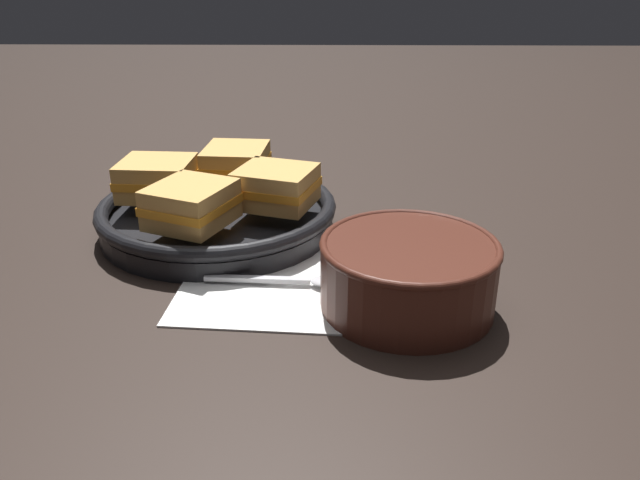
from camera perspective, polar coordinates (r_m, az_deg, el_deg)
name	(u,v)px	position (r m, az deg, el deg)	size (l,w,h in m)	color
ground_plane	(290,284)	(0.67, -2.76, -4.01)	(4.00, 4.00, 0.00)	black
napkin	(285,283)	(0.67, -3.19, -3.99)	(0.24, 0.21, 0.00)	white
soup_bowl	(408,270)	(0.62, 8.08, -2.75)	(0.17, 0.17, 0.07)	#4C2319
spoon	(314,281)	(0.66, -0.56, -3.76)	(0.17, 0.03, 0.01)	silver
skillet	(217,214)	(0.80, -9.37, 2.34)	(0.31, 0.39, 0.04)	black
sandwich_near_left	(236,164)	(0.86, -7.68, 6.93)	(0.09, 0.10, 0.05)	tan
sandwich_near_right	(157,178)	(0.82, -14.64, 5.50)	(0.09, 0.09, 0.05)	tan
sandwich_far_left	(191,204)	(0.72, -11.70, 3.21)	(0.11, 0.12, 0.05)	tan
sandwich_far_right	(276,187)	(0.76, -4.04, 4.90)	(0.11, 0.11, 0.05)	tan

